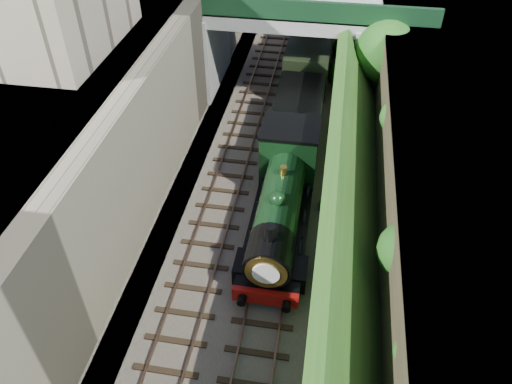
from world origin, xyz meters
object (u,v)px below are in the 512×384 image
at_px(road_bridge, 306,35).
at_px(locomotive, 282,200).
at_px(tree, 388,54).
at_px(tender, 298,120).

distance_m(road_bridge, locomotive, 13.82).
relative_size(tree, locomotive, 0.65).
height_order(road_bridge, locomotive, road_bridge).
bearing_deg(tender, locomotive, -90.00).
bearing_deg(tender, tree, 33.52).
bearing_deg(road_bridge, locomotive, -88.93).
distance_m(tree, locomotive, 11.82).
height_order(locomotive, tender, locomotive).
relative_size(tree, tender, 1.10).
relative_size(road_bridge, tender, 2.67).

